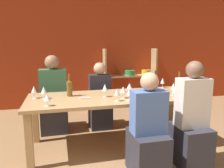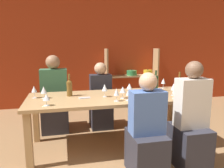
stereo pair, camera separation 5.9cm
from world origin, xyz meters
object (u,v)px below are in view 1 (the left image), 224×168
(wine_glass_red_a, at_px, (129,86))
(wine_glass_white_b, at_px, (34,90))
(shelf_unit, at_px, (130,85))
(wine_glass_empty_b, at_px, (44,90))
(wine_glass_red_b, at_px, (129,93))
(wine_glass_white_f, at_px, (47,98))
(wine_bottle_green, at_px, (155,83))
(wine_glass_white_c, at_px, (123,90))
(wine_glass_red_c, at_px, (105,88))
(person_far_b, at_px, (100,103))
(wine_bottle_amber, at_px, (69,87))
(wine_bottle_dark, at_px, (179,86))
(person_near_b, at_px, (148,138))
(wine_glass_white_a, at_px, (117,92))
(person_near_a, at_px, (191,128))
(wine_glass_white_e, at_px, (173,87))
(dining_table, at_px, (114,102))
(wine_glass_empty_a, at_px, (175,90))
(person_far_a, at_px, (54,103))
(wine_glass_white_d, at_px, (154,81))
(wine_glass_red_d, at_px, (163,81))
(cell_phone, at_px, (85,98))

(wine_glass_red_a, relative_size, wine_glass_white_b, 1.04)
(shelf_unit, relative_size, wine_glass_empty_b, 8.32)
(wine_glass_red_b, xyz_separation_m, wine_glass_white_f, (-0.99, -0.02, -0.00))
(wine_bottle_green, distance_m, wine_glass_white_c, 0.67)
(wine_glass_white_c, height_order, wine_glass_red_c, wine_glass_red_c)
(wine_glass_red_c, xyz_separation_m, person_far_b, (0.08, 0.80, -0.43))
(wine_bottle_amber, height_order, wine_glass_white_f, wine_bottle_amber)
(shelf_unit, height_order, wine_glass_red_a, shelf_unit)
(wine_glass_red_a, xyz_separation_m, wine_glass_white_b, (-1.27, 0.13, -0.01))
(wine_bottle_dark, relative_size, wine_glass_white_f, 2.44)
(wine_glass_empty_b, xyz_separation_m, person_near_b, (1.11, -0.84, -0.41))
(wine_bottle_amber, distance_m, wine_glass_empty_b, 0.34)
(wine_bottle_amber, distance_m, wine_glass_red_b, 0.83)
(wine_glass_white_a, distance_m, person_near_a, 0.96)
(person_near_a, bearing_deg, wine_glass_red_b, 145.28)
(wine_bottle_amber, distance_m, person_near_a, 1.63)
(wine_glass_white_c, bearing_deg, wine_glass_red_c, 147.84)
(wine_bottle_dark, bearing_deg, wine_glass_white_e, 110.56)
(dining_table, bearing_deg, wine_glass_empty_b, 175.81)
(wine_glass_empty_a, xyz_separation_m, person_far_a, (-1.57, 1.11, -0.37))
(shelf_unit, relative_size, wine_bottle_dark, 3.91)
(wine_glass_white_d, distance_m, wine_glass_white_e, 0.50)
(wine_glass_red_c, height_order, person_far_a, person_far_a)
(wine_glass_empty_a, bearing_deg, wine_glass_white_f, 179.79)
(wine_glass_red_d, bearing_deg, wine_bottle_amber, -171.48)
(shelf_unit, xyz_separation_m, wine_glass_white_c, (-0.85, -2.24, 0.37))
(wine_glass_red_c, relative_size, cell_phone, 1.12)
(shelf_unit, distance_m, wine_glass_white_e, 2.26)
(dining_table, distance_m, cell_phone, 0.41)
(wine_bottle_green, distance_m, wine_bottle_amber, 1.27)
(wine_glass_red_b, height_order, wine_glass_white_f, wine_glass_red_b)
(wine_glass_red_d, distance_m, cell_phone, 1.38)
(person_far_a, bearing_deg, shelf_unit, -144.02)
(wine_bottle_dark, xyz_separation_m, wine_bottle_amber, (-1.44, 0.37, -0.02))
(dining_table, relative_size, wine_glass_white_f, 16.62)
(wine_glass_red_b, relative_size, wine_glass_white_c, 0.93)
(wine_glass_white_d, bearing_deg, person_far_a, 163.78)
(wine_glass_empty_b, distance_m, person_far_a, 0.83)
(wine_glass_empty_b, relative_size, cell_phone, 1.02)
(wine_glass_white_b, relative_size, wine_glass_white_d, 0.91)
(dining_table, bearing_deg, wine_glass_white_e, -10.56)
(wine_glass_red_d, height_order, cell_phone, wine_glass_red_d)
(wine_glass_white_f, bearing_deg, person_far_b, 52.83)
(wine_glass_red_a, height_order, wine_glass_red_b, wine_glass_red_a)
(wine_bottle_dark, distance_m, wine_glass_red_d, 0.60)
(wine_bottle_amber, height_order, wine_glass_red_b, wine_bottle_amber)
(wine_bottle_green, xyz_separation_m, person_near_a, (0.07, -0.86, -0.39))
(wine_bottle_amber, bearing_deg, wine_glass_empty_b, -168.79)
(dining_table, bearing_deg, person_far_a, 135.80)
(wine_glass_white_c, relative_size, wine_glass_red_d, 0.95)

